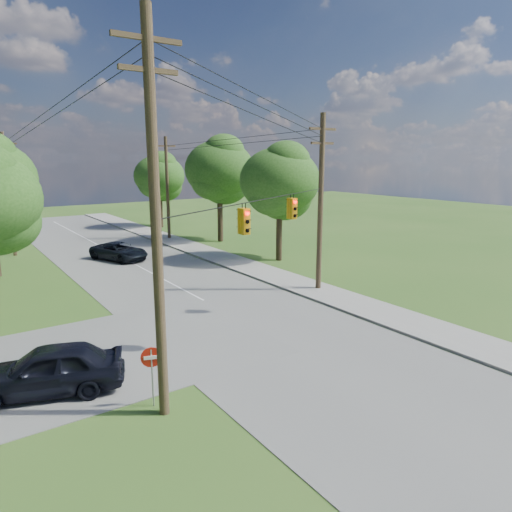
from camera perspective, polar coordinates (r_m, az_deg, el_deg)
ground at (r=17.42m, az=3.71°, el=-15.07°), size 140.00×140.00×0.00m
main_road at (r=22.17m, az=-0.31°, el=-8.84°), size 10.00×100.00×0.03m
sidewalk_east at (r=26.32m, az=11.86°, el=-5.58°), size 2.60×100.00×0.12m
pole_sw at (r=13.59m, az=-12.44°, el=4.55°), size 2.00×0.32×12.00m
pole_ne at (r=27.49m, az=8.08°, el=6.83°), size 2.00×0.32×10.50m
pole_north_e at (r=46.09m, az=-11.02°, el=8.40°), size 2.00×0.32×10.00m
pole_north_w at (r=42.43m, az=-28.55°, el=6.86°), size 2.00×0.32×10.00m
power_lines at (r=26.17m, az=-9.69°, el=14.60°), size 13.93×29.62×4.93m
traffic_signals at (r=20.71m, az=1.84°, el=5.31°), size 4.91×3.27×1.05m
tree_e_near at (r=35.53m, az=2.97°, el=9.38°), size 6.20×6.20×8.81m
tree_e_mid at (r=44.09m, az=-4.60°, el=10.74°), size 6.60×6.60×9.64m
tree_e_far at (r=54.42m, az=-11.99°, el=9.74°), size 5.80×5.80×8.32m
car_cross_dark at (r=17.57m, az=-24.56°, el=-12.75°), size 5.40×3.60×1.71m
car_main_north at (r=37.77m, az=-16.74°, el=0.58°), size 4.05×5.48×1.38m
do_not_enter_sign at (r=15.40m, az=-12.92°, el=-12.89°), size 0.65×0.26×2.05m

